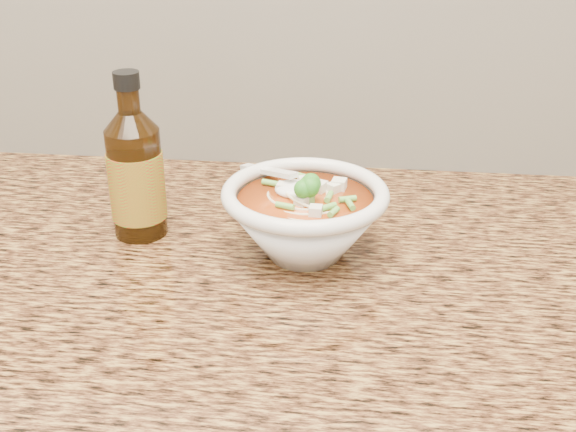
# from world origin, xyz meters

# --- Properties ---
(counter_slab) EXTENTS (4.00, 0.68, 0.04)m
(counter_slab) POSITION_xyz_m (0.00, 1.68, 0.88)
(counter_slab) COLOR olive
(counter_slab) RESTS_ON cabinet
(soup_bowl) EXTENTS (0.20, 0.20, 0.11)m
(soup_bowl) POSITION_xyz_m (0.09, 1.70, 0.95)
(soup_bowl) COLOR white
(soup_bowl) RESTS_ON counter_slab
(hot_sauce_bottle) EXTENTS (0.09, 0.09, 0.21)m
(hot_sauce_bottle) POSITION_xyz_m (-0.13, 1.73, 0.98)
(hot_sauce_bottle) COLOR #351D07
(hot_sauce_bottle) RESTS_ON counter_slab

